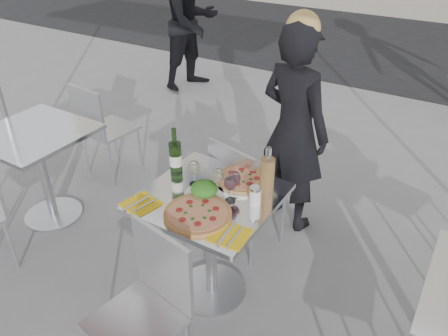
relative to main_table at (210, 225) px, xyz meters
The scene contains 21 objects.
ground 0.54m from the main_table, ahead, with size 80.00×80.00×0.00m, color slate.
street_asphalt 6.52m from the main_table, 90.00° to the left, with size 24.00×5.00×0.00m, color black.
main_table is the anchor object (origin of this frame).
side_table_left 1.50m from the main_table, behind, with size 0.72×0.72×0.75m.
chair_far 0.45m from the main_table, 95.83° to the left, with size 0.48×0.48×0.87m.
chair_near 0.60m from the main_table, 86.61° to the right, with size 0.46×0.47×0.86m.
side_chair_lfar 1.70m from the main_table, 156.88° to the left, with size 0.43×0.44×0.87m.
woman_diner 0.98m from the main_table, 85.04° to the left, with size 0.56×0.37×1.53m, color black.
pedestrian_a 3.69m from the main_table, 126.63° to the left, with size 0.81×0.63×1.68m, color black.
pizza_near 0.29m from the main_table, 76.30° to the right, with size 0.36×0.36×0.02m.
pizza_far 0.32m from the main_table, 67.96° to the left, with size 0.34×0.34×0.03m.
salad_plate 0.25m from the main_table, 148.86° to the right, with size 0.22×0.22×0.09m.
wine_bottle 0.45m from the main_table, 162.68° to the left, with size 0.07×0.08×0.29m.
carafe 0.46m from the main_table, 35.82° to the left, with size 0.08×0.08×0.29m.
sugar_shaker 0.37m from the main_table, 14.05° to the left, with size 0.06×0.06×0.11m.
wineglass_white_a 0.35m from the main_table, 160.81° to the left, with size 0.07×0.07×0.16m.
wineglass_white_b 0.32m from the main_table, 62.43° to the left, with size 0.07×0.07×0.16m.
wineglass_red_a 0.35m from the main_table, 30.37° to the left, with size 0.07×0.07×0.16m.
wineglass_red_b 0.34m from the main_table, ahead, with size 0.07×0.07×0.16m.
napkin_left 0.43m from the main_table, 135.80° to the right, with size 0.21×0.21×0.01m.
napkin_right 0.41m from the main_table, 40.67° to the right, with size 0.19×0.20×0.01m.
Camera 1 is at (1.11, -1.65, 2.15)m, focal length 35.00 mm.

